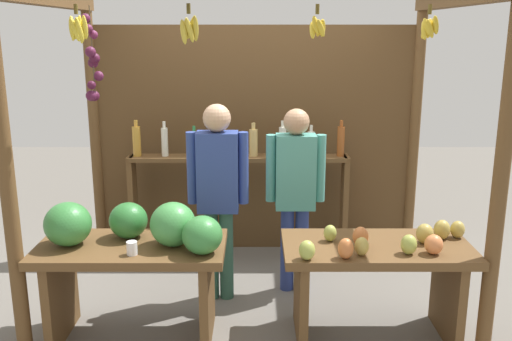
# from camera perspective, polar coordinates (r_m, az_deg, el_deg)

# --- Properties ---
(ground_plane) EXTENTS (12.00, 12.00, 0.00)m
(ground_plane) POSITION_cam_1_polar(r_m,az_deg,el_deg) (4.85, 0.01, -12.05)
(ground_plane) COLOR slate
(ground_plane) RESTS_ON ground
(market_stall) EXTENTS (3.20, 2.06, 2.43)m
(market_stall) POSITION_cam_1_polar(r_m,az_deg,el_deg) (4.86, -0.05, 5.51)
(market_stall) COLOR brown
(market_stall) RESTS_ON ground
(fruit_counter_left) EXTENTS (1.34, 0.67, 1.01)m
(fruit_counter_left) POSITION_cam_1_polar(r_m,az_deg,el_deg) (3.99, -12.06, -7.68)
(fruit_counter_left) COLOR brown
(fruit_counter_left) RESTS_ON ground
(fruit_counter_right) EXTENTS (1.30, 0.65, 0.84)m
(fruit_counter_right) POSITION_cam_1_polar(r_m,az_deg,el_deg) (4.04, 12.44, -9.51)
(fruit_counter_right) COLOR brown
(fruit_counter_right) RESTS_ON ground
(bottle_shelf_unit) EXTENTS (2.05, 0.22, 1.34)m
(bottle_shelf_unit) POSITION_cam_1_polar(r_m,az_deg,el_deg) (5.26, -1.65, -0.52)
(bottle_shelf_unit) COLOR brown
(bottle_shelf_unit) RESTS_ON ground
(vendor_man) EXTENTS (0.48, 0.22, 1.59)m
(vendor_man) POSITION_cam_1_polar(r_m,az_deg,el_deg) (4.40, -3.71, -1.51)
(vendor_man) COLOR #315E4B
(vendor_man) RESTS_ON ground
(vendor_woman) EXTENTS (0.48, 0.21, 1.54)m
(vendor_woman) POSITION_cam_1_polar(r_m,az_deg,el_deg) (4.56, 4.20, -1.47)
(vendor_woman) COLOR navy
(vendor_woman) RESTS_ON ground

